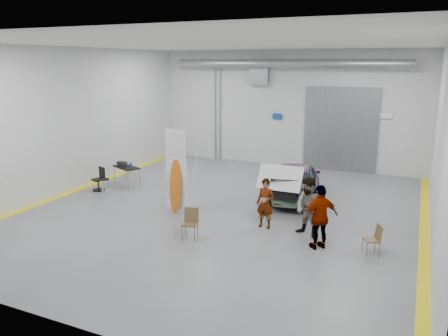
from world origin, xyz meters
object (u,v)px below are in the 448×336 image
at_px(person_a, 265,203).
at_px(folding_chair_far, 371,245).
at_px(shop_stool, 105,187).
at_px(person_c, 320,217).
at_px(person_b, 309,207).
at_px(sedan_car, 296,180).
at_px(work_table, 125,167).
at_px(folding_chair_near, 190,230).
at_px(surfboard_display, 177,178).
at_px(office_chair, 99,180).

xyz_separation_m(person_a, folding_chair_far, (3.47, -0.75, -0.57)).
bearing_deg(shop_stool, person_c, -9.88).
distance_m(person_b, shop_stool, 8.76).
xyz_separation_m(sedan_car, person_a, (-0.02, -3.79, 0.15)).
bearing_deg(sedan_car, work_table, -1.67).
bearing_deg(person_b, shop_stool, -162.29).
distance_m(person_c, folding_chair_far, 1.62).
bearing_deg(person_a, person_c, -17.96).
xyz_separation_m(folding_chair_near, shop_stool, (-5.39, 2.57, 0.05)).
bearing_deg(folding_chair_far, work_table, -131.49).
height_order(person_a, shop_stool, person_a).
relative_size(person_a, surfboard_display, 0.52).
xyz_separation_m(sedan_car, office_chair, (-7.94, -2.61, -0.26)).
bearing_deg(shop_stool, surfboard_display, -8.80).
distance_m(sedan_car, shop_stool, 7.87).
xyz_separation_m(person_a, person_b, (1.49, -0.14, 0.11)).
relative_size(sedan_car, folding_chair_far, 5.37).
distance_m(surfboard_display, folding_chair_far, 7.03).
bearing_deg(office_chair, sedan_car, 38.06).
relative_size(person_b, work_table, 1.28).
relative_size(person_a, folding_chair_near, 1.75).
distance_m(person_a, folding_chair_far, 3.59).
xyz_separation_m(person_b, office_chair, (-9.42, 1.32, -0.52)).
bearing_deg(work_table, shop_stool, -82.89).
distance_m(person_a, shop_stool, 7.25).
xyz_separation_m(folding_chair_near, work_table, (-5.60, 4.22, 0.54)).
xyz_separation_m(person_a, shop_stool, (-7.20, 0.69, -0.49)).
bearing_deg(folding_chair_far, folding_chair_near, -103.49).
height_order(person_a, office_chair, person_a).
height_order(surfboard_display, folding_chair_far, surfboard_display).
height_order(work_table, office_chair, work_table).
xyz_separation_m(work_table, office_chair, (-0.52, -1.16, -0.41)).
bearing_deg(folding_chair_near, shop_stool, 141.54).
bearing_deg(office_chair, person_b, 11.87).
xyz_separation_m(folding_chair_far, office_chair, (-11.40, 1.93, 0.16)).
height_order(folding_chair_near, office_chair, office_chair).
height_order(person_b, folding_chair_far, person_b).
height_order(surfboard_display, work_table, surfboard_display).
xyz_separation_m(person_b, person_c, (0.52, -0.78, 0.02)).
bearing_deg(folding_chair_near, office_chair, 140.42).
relative_size(folding_chair_far, shop_stool, 1.25).
bearing_deg(sedan_car, person_b, 97.82).
bearing_deg(sedan_car, surfboard_display, 34.22).
relative_size(person_b, folding_chair_far, 2.14).
bearing_deg(person_a, office_chair, 178.06).
relative_size(sedan_car, folding_chair_near, 4.97).
height_order(person_c, office_chair, person_c).
height_order(sedan_car, shop_stool, sedan_car).
height_order(person_c, work_table, person_c).
height_order(person_a, folding_chair_near, person_a).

